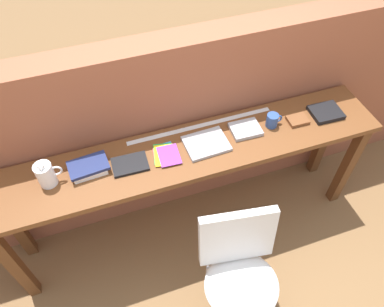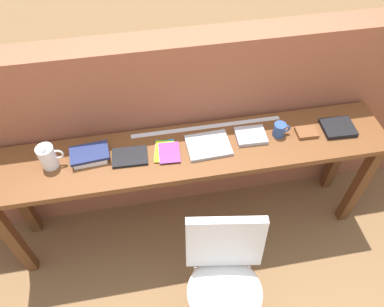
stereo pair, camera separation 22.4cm
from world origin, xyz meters
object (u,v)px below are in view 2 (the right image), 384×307
object	(u,v)px
mug	(280,130)
leather_journal_brown	(307,132)
book_stack_leftmost	(90,155)
pamphlet_pile_colourful	(166,151)
magazine_cycling	(130,157)
book_open_centre	(208,145)
chair_white_moulded	(225,275)
book_repair_rightmost	(338,128)
pitcher_white	(48,157)

from	to	relation	value
mug	leather_journal_brown	world-z (taller)	mug
book_stack_leftmost	pamphlet_pile_colourful	distance (m)	0.45
book_stack_leftmost	magazine_cycling	bearing A→B (deg)	-8.82
pamphlet_pile_colourful	leather_journal_brown	bearing A→B (deg)	-0.13
mug	leather_journal_brown	bearing A→B (deg)	-7.74
pamphlet_pile_colourful	book_open_centre	bearing A→B (deg)	0.24
pamphlet_pile_colourful	leather_journal_brown	size ratio (longest dim) A/B	1.56
pamphlet_pile_colourful	book_open_centre	size ratio (longest dim) A/B	0.77
chair_white_moulded	mug	distance (m)	0.94
book_open_centre	mug	bearing A→B (deg)	0.40
book_open_centre	leather_journal_brown	xyz separation A→B (m)	(0.64, -0.00, 0.00)
book_repair_rightmost	pamphlet_pile_colourful	bearing A→B (deg)	-177.70
mug	leather_journal_brown	distance (m)	0.18
mug	leather_journal_brown	size ratio (longest dim) A/B	0.85
chair_white_moulded	magazine_cycling	xyz separation A→B (m)	(-0.45, 0.67, 0.36)
mug	book_repair_rightmost	distance (m)	0.39
magazine_cycling	book_repair_rightmost	xyz separation A→B (m)	(1.33, 0.00, 0.01)
pitcher_white	book_repair_rightmost	bearing A→B (deg)	-0.69
pitcher_white	mug	xyz separation A→B (m)	(1.40, 0.00, -0.03)
book_stack_leftmost	chair_white_moulded	bearing A→B (deg)	-45.99
chair_white_moulded	book_stack_leftmost	bearing A→B (deg)	134.01
mug	pamphlet_pile_colourful	bearing A→B (deg)	-178.26
book_stack_leftmost	leather_journal_brown	distance (m)	1.35
chair_white_moulded	pitcher_white	xyz separation A→B (m)	(-0.91, 0.70, 0.43)
pitcher_white	magazine_cycling	distance (m)	0.47
pamphlet_pile_colourful	mug	world-z (taller)	mug
pitcher_white	mug	distance (m)	1.40
magazine_cycling	book_open_centre	distance (m)	0.48
book_stack_leftmost	book_repair_rightmost	size ratio (longest dim) A/B	1.19
chair_white_moulded	pamphlet_pile_colourful	distance (m)	0.80
magazine_cycling	leather_journal_brown	world-z (taller)	leather_journal_brown
mug	leather_journal_brown	xyz separation A→B (m)	(0.18, -0.02, -0.03)
chair_white_moulded	mug	xyz separation A→B (m)	(0.49, 0.70, 0.40)
book_open_centre	book_stack_leftmost	bearing A→B (deg)	175.30
mug	book_repair_rightmost	world-z (taller)	mug
leather_journal_brown	book_repair_rightmost	xyz separation A→B (m)	(0.21, 0.00, 0.00)
magazine_cycling	book_repair_rightmost	size ratio (longest dim) A/B	1.05
leather_journal_brown	chair_white_moulded	bearing A→B (deg)	-133.11
chair_white_moulded	book_open_centre	bearing A→B (deg)	87.30
magazine_cycling	book_open_centre	size ratio (longest dim) A/B	0.80
chair_white_moulded	leather_journal_brown	distance (m)	1.02
chair_white_moulded	book_open_centre	size ratio (longest dim) A/B	3.39
book_open_centre	mug	world-z (taller)	mug
magazine_cycling	book_repair_rightmost	distance (m)	1.33
book_open_centre	pitcher_white	bearing A→B (deg)	176.58
pitcher_white	magazine_cycling	world-z (taller)	pitcher_white
book_stack_leftmost	pamphlet_pile_colourful	world-z (taller)	book_stack_leftmost
mug	book_repair_rightmost	xyz separation A→B (m)	(0.39, -0.02, -0.03)
book_stack_leftmost	magazine_cycling	world-z (taller)	book_stack_leftmost
book_open_centre	chair_white_moulded	bearing A→B (deg)	-94.89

